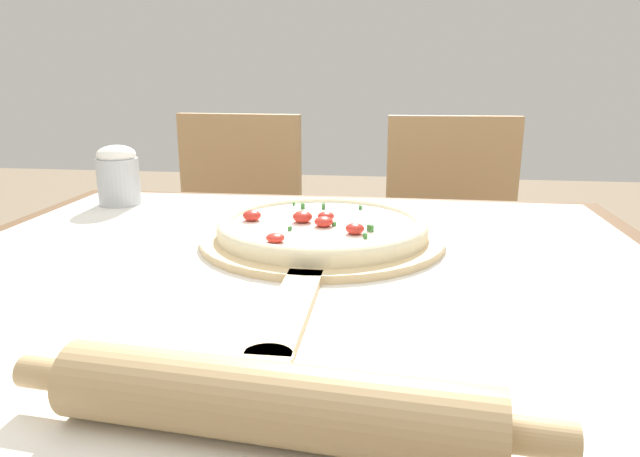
{
  "coord_description": "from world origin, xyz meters",
  "views": [
    {
      "loc": [
        0.14,
        -0.75,
        1.01
      ],
      "look_at": [
        0.03,
        0.1,
        0.78
      ],
      "focal_mm": 32.0,
      "sensor_mm": 36.0,
      "label": 1
    }
  ],
  "objects_px": {
    "pizza_peel": "(320,242)",
    "rolling_pin": "(272,403)",
    "flour_cup": "(118,175)",
    "chair_left": "(233,243)",
    "chair_right": "(451,251)",
    "pizza": "(322,227)"
  },
  "relations": [
    {
      "from": "flour_cup",
      "to": "chair_left",
      "type": "bearing_deg",
      "value": 80.66
    },
    {
      "from": "chair_left",
      "to": "flour_cup",
      "type": "xyz_separation_m",
      "value": [
        -0.08,
        -0.51,
        0.29
      ]
    },
    {
      "from": "chair_left",
      "to": "flour_cup",
      "type": "relative_size",
      "value": 7.38
    },
    {
      "from": "rolling_pin",
      "to": "flour_cup",
      "type": "xyz_separation_m",
      "value": [
        -0.47,
        0.73,
        0.03
      ]
    },
    {
      "from": "chair_right",
      "to": "flour_cup",
      "type": "height_order",
      "value": "chair_right"
    },
    {
      "from": "pizza_peel",
      "to": "rolling_pin",
      "type": "xyz_separation_m",
      "value": [
        0.03,
        -0.49,
        0.02
      ]
    },
    {
      "from": "chair_left",
      "to": "chair_right",
      "type": "distance_m",
      "value": 0.65
    },
    {
      "from": "rolling_pin",
      "to": "flour_cup",
      "type": "height_order",
      "value": "flour_cup"
    },
    {
      "from": "pizza",
      "to": "chair_left",
      "type": "bearing_deg",
      "value": 116.41
    },
    {
      "from": "pizza",
      "to": "flour_cup",
      "type": "bearing_deg",
      "value": 154.17
    },
    {
      "from": "pizza_peel",
      "to": "flour_cup",
      "type": "height_order",
      "value": "flour_cup"
    },
    {
      "from": "chair_left",
      "to": "rolling_pin",
      "type": "bearing_deg",
      "value": -69.33
    },
    {
      "from": "flour_cup",
      "to": "rolling_pin",
      "type": "bearing_deg",
      "value": -56.89
    },
    {
      "from": "pizza",
      "to": "chair_right",
      "type": "xyz_separation_m",
      "value": [
        0.28,
        0.73,
        -0.26
      ]
    },
    {
      "from": "pizza",
      "to": "chair_left",
      "type": "relative_size",
      "value": 0.37
    },
    {
      "from": "pizza_peel",
      "to": "flour_cup",
      "type": "bearing_deg",
      "value": 151.69
    },
    {
      "from": "pizza_peel",
      "to": "rolling_pin",
      "type": "distance_m",
      "value": 0.49
    },
    {
      "from": "chair_right",
      "to": "flour_cup",
      "type": "distance_m",
      "value": 0.94
    },
    {
      "from": "pizza",
      "to": "rolling_pin",
      "type": "distance_m",
      "value": 0.51
    },
    {
      "from": "pizza",
      "to": "rolling_pin",
      "type": "xyz_separation_m",
      "value": [
        0.03,
        -0.51,
        0.0
      ]
    },
    {
      "from": "pizza",
      "to": "flour_cup",
      "type": "height_order",
      "value": "flour_cup"
    },
    {
      "from": "flour_cup",
      "to": "chair_right",
      "type": "bearing_deg",
      "value": 35.1
    }
  ]
}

